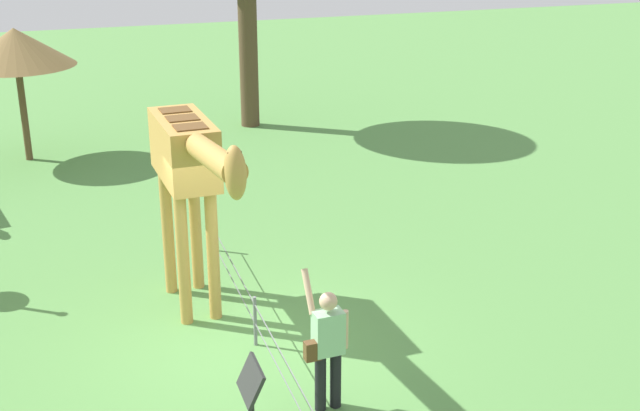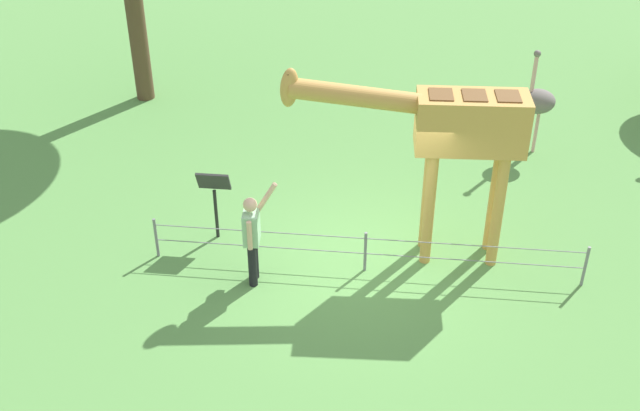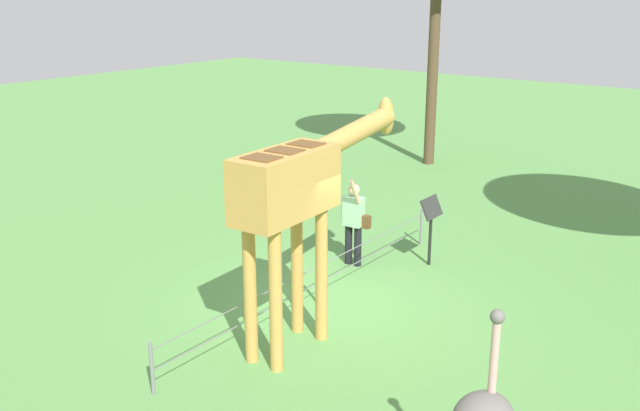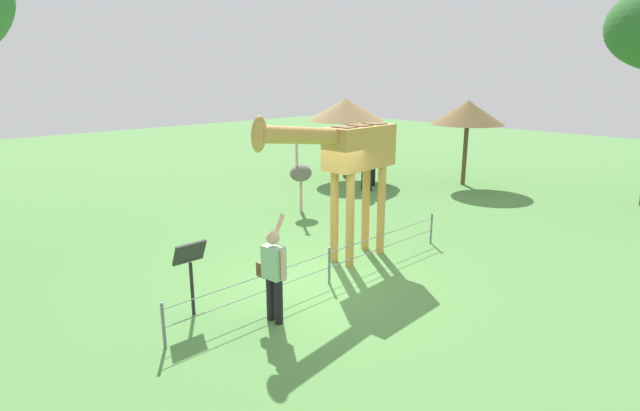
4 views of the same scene
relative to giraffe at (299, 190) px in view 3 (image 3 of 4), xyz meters
The scene contains 5 objects.
ground_plane 2.66m from the giraffe, 20.36° to the left, with size 60.00×60.00×0.00m, color #568E47.
giraffe is the anchor object (origin of this frame).
visitor 3.46m from the giraffe, 19.93° to the left, with size 0.53×0.58×1.78m.
info_sign 4.07m from the giraffe, ahead, with size 0.56×0.21×1.32m.
wire_fence 2.35m from the giraffe, 26.57° to the left, with size 7.05×0.05×0.75m.
Camera 3 is at (-8.67, -6.43, 5.07)m, focal length 40.07 mm.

